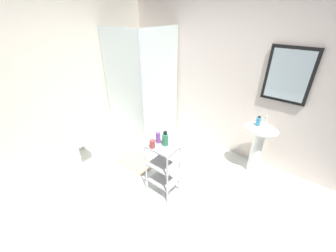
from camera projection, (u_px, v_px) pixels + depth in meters
ground_plane at (148, 207)px, 2.69m from camera, size 4.20×4.20×0.02m
wall_back at (225, 79)px, 3.32m from camera, size 4.20×0.14×2.50m
wall_left at (53, 85)px, 3.07m from camera, size 0.10×4.20×2.50m
shower_stall at (144, 115)px, 3.96m from camera, size 0.92×0.92×2.00m
pedestal_sink at (259, 139)px, 3.00m from camera, size 0.46×0.37×0.81m
sink_faucet at (266, 119)px, 2.95m from camera, size 0.03×0.03×0.10m
toilet at (69, 151)px, 3.21m from camera, size 0.37×0.49×0.76m
storage_cart at (163, 166)px, 2.71m from camera, size 0.38×0.28×0.74m
hand_soap_bottle at (258, 121)px, 2.87m from camera, size 0.06×0.06×0.14m
conditioner_bottle_purple at (158, 137)px, 2.61m from camera, size 0.06×0.06×0.18m
body_wash_bottle_green at (165, 139)px, 2.57m from camera, size 0.08×0.08×0.19m
rinse_cup at (152, 144)px, 2.53m from camera, size 0.06×0.06×0.11m
bath_mat at (136, 161)px, 3.46m from camera, size 0.60×0.40×0.02m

